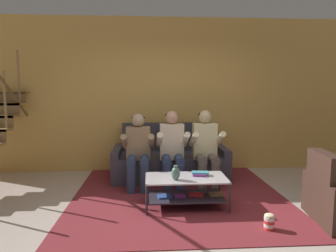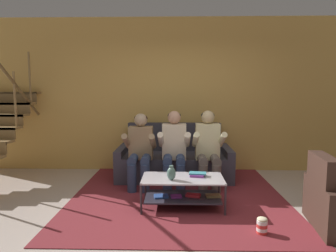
% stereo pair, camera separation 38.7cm
% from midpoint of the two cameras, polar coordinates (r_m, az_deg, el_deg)
% --- Properties ---
extents(ground, '(16.80, 16.80, 0.00)m').
position_cam_midpoint_polar(ground, '(3.67, 1.37, -17.99)').
color(ground, '#BFAFA5').
extents(back_partition, '(8.40, 0.12, 2.90)m').
position_cam_midpoint_polar(back_partition, '(5.79, -0.76, 5.89)').
color(back_partition, gold).
rests_on(back_partition, ground).
extents(couch, '(1.97, 0.92, 0.94)m').
position_cam_midpoint_polar(couch, '(5.35, -1.75, -6.61)').
color(couch, '#3D3B48').
rests_on(couch, ground).
extents(person_seated_left, '(0.50, 0.58, 1.17)m').
position_cam_midpoint_polar(person_seated_left, '(4.75, -8.04, -4.18)').
color(person_seated_left, navy).
rests_on(person_seated_left, ground).
extents(person_seated_middle, '(0.50, 0.58, 1.21)m').
position_cam_midpoint_polar(person_seated_middle, '(4.74, -1.53, -3.90)').
color(person_seated_middle, navy).
rests_on(person_seated_middle, ground).
extents(person_seated_right, '(0.50, 0.58, 1.22)m').
position_cam_midpoint_polar(person_seated_right, '(4.79, 4.92, -3.77)').
color(person_seated_right, '#60544C').
rests_on(person_seated_right, ground).
extents(coffee_table, '(1.06, 0.57, 0.40)m').
position_cam_midpoint_polar(coffee_table, '(4.03, 0.74, -11.66)').
color(coffee_table, '#BBB4B9').
rests_on(coffee_table, ground).
extents(area_rug, '(3.03, 3.33, 0.01)m').
position_cam_midpoint_polar(area_rug, '(4.64, -0.64, -12.49)').
color(area_rug, maroon).
rests_on(area_rug, ground).
extents(vase, '(0.11, 0.11, 0.19)m').
position_cam_midpoint_polar(vase, '(3.85, -1.44, -8.99)').
color(vase, '#4B6C61').
rests_on(vase, coffee_table).
extents(book_stack, '(0.24, 0.18, 0.05)m').
position_cam_midpoint_polar(book_stack, '(4.07, 3.39, -9.08)').
color(book_stack, purple).
rests_on(book_stack, coffee_table).
extents(popcorn_tub, '(0.11, 0.11, 0.19)m').
position_cam_midpoint_polar(popcorn_tub, '(3.58, 15.70, -17.23)').
color(popcorn_tub, red).
rests_on(popcorn_tub, ground).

